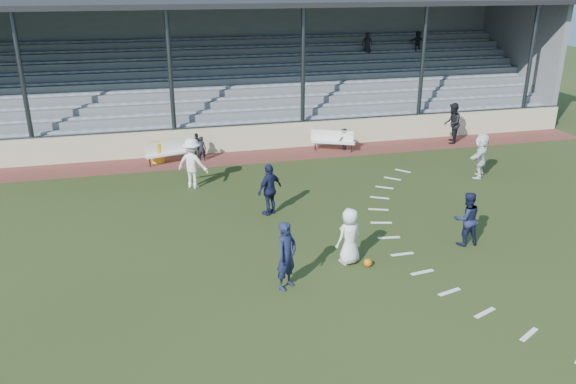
% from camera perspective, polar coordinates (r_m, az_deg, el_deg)
% --- Properties ---
extents(ground, '(90.00, 90.00, 0.00)m').
position_cam_1_polar(ground, '(16.02, 2.19, -7.47)').
color(ground, '#263314').
rests_on(ground, ground).
extents(cinder_track, '(34.00, 2.00, 0.02)m').
position_cam_1_polar(cinder_track, '(25.51, -4.37, 3.55)').
color(cinder_track, brown).
rests_on(cinder_track, ground).
extents(retaining_wall, '(34.00, 0.18, 1.20)m').
position_cam_1_polar(retaining_wall, '(26.33, -4.80, 5.44)').
color(retaining_wall, beige).
rests_on(retaining_wall, ground).
extents(bench_left, '(2.03, 1.05, 0.95)m').
position_cam_1_polar(bench_left, '(25.04, -12.09, 4.18)').
color(bench_left, white).
rests_on(bench_left, cinder_track).
extents(bench_right, '(1.98, 1.26, 0.95)m').
position_cam_1_polar(bench_right, '(26.33, 4.56, 5.41)').
color(bench_right, white).
rests_on(bench_right, cinder_track).
extents(trash_bin, '(0.55, 0.55, 0.88)m').
position_cam_1_polar(trash_bin, '(25.24, -13.12, 3.93)').
color(trash_bin, gold).
rests_on(trash_bin, cinder_track).
extents(football, '(0.24, 0.24, 0.24)m').
position_cam_1_polar(football, '(16.07, 8.12, -7.12)').
color(football, '#D6620C').
rests_on(football, ground).
extents(player_white_lead, '(0.94, 0.78, 1.65)m').
position_cam_1_polar(player_white_lead, '(15.90, 6.27, -4.48)').
color(player_white_lead, white).
rests_on(player_white_lead, ground).
extents(player_navy_lead, '(0.80, 0.78, 1.86)m').
position_cam_1_polar(player_navy_lead, '(14.53, -0.14, -6.48)').
color(player_navy_lead, '#161B3D').
rests_on(player_navy_lead, ground).
extents(player_navy_mid, '(0.82, 0.64, 1.69)m').
position_cam_1_polar(player_navy_mid, '(17.71, 17.68, -2.60)').
color(player_navy_mid, '#161B3D').
rests_on(player_navy_mid, ground).
extents(player_white_wing, '(1.45, 1.30, 1.95)m').
position_cam_1_polar(player_white_wing, '(21.79, -9.67, 2.90)').
color(player_white_wing, white).
rests_on(player_white_wing, ground).
extents(player_navy_wing, '(1.12, 0.96, 1.80)m').
position_cam_1_polar(player_navy_wing, '(19.02, -1.87, 0.26)').
color(player_navy_wing, '#161B3D').
rests_on(player_navy_wing, ground).
extents(player_white_back, '(1.54, 1.63, 1.84)m').
position_cam_1_polar(player_white_back, '(23.92, 18.98, 3.53)').
color(player_white_back, white).
rests_on(player_white_back, ground).
extents(official, '(1.14, 1.21, 1.97)m').
position_cam_1_polar(official, '(28.50, 16.33, 6.71)').
color(official, black).
rests_on(official, cinder_track).
extents(sub_left_near, '(0.47, 0.39, 1.10)m').
position_cam_1_polar(sub_left_near, '(25.09, -8.77, 4.40)').
color(sub_left_near, black).
rests_on(sub_left_near, cinder_track).
extents(sub_left_far, '(0.73, 0.40, 1.18)m').
position_cam_1_polar(sub_left_far, '(25.31, -9.21, 4.63)').
color(sub_left_far, black).
rests_on(sub_left_far, cinder_track).
extents(sub_right, '(0.74, 0.55, 1.03)m').
position_cam_1_polar(sub_right, '(26.49, 5.71, 5.35)').
color(sub_right, black).
rests_on(sub_right, cinder_track).
extents(grandstand, '(34.60, 9.00, 6.61)m').
position_cam_1_polar(grandstand, '(30.53, -6.37, 10.63)').
color(grandstand, slate).
rests_on(grandstand, ground).
extents(penalty_arc, '(3.89, 14.63, 0.01)m').
position_cam_1_polar(penalty_arc, '(17.51, 15.32, -5.64)').
color(penalty_arc, silver).
rests_on(penalty_arc, ground).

